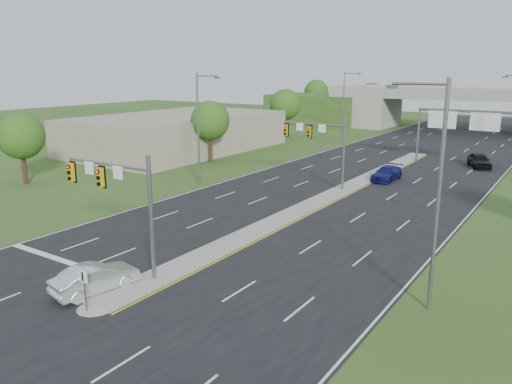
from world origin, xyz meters
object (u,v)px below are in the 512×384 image
object	(u,v)px
car_far_c	(479,160)
signal_mast_near	(120,192)
signal_mast_far	(322,140)
keep_right_sign	(84,284)
car_silver	(96,278)
sign_gantry	(466,122)
car_far_b	(387,173)
overpass	(467,113)

from	to	relation	value
car_far_c	signal_mast_near	bearing A→B (deg)	-126.71
signal_mast_far	keep_right_sign	distance (m)	29.71
signal_mast_near	car_silver	distance (m)	4.81
sign_gantry	car_far_c	world-z (taller)	sign_gantry
signal_mast_near	sign_gantry	world-z (taller)	signal_mast_near
car_far_b	car_far_c	world-z (taller)	car_far_c
car_silver	car_far_b	world-z (taller)	car_silver
car_silver	car_far_c	distance (m)	48.62
signal_mast_near	car_far_c	distance (m)	46.38
keep_right_sign	overpass	bearing A→B (deg)	90.00
signal_mast_far	car_far_c	distance (m)	23.03
signal_mast_far	car_far_b	xyz separation A→B (m)	(4.18, 7.01, -3.98)
sign_gantry	car_far_b	size ratio (longest dim) A/B	2.31
keep_right_sign	sign_gantry	xyz separation A→B (m)	(6.68, 49.45, 3.72)
keep_right_sign	overpass	xyz separation A→B (m)	(0.00, 84.53, 2.04)
overpass	car_far_c	bearing A→B (deg)	-76.21
car_silver	overpass	bearing A→B (deg)	-80.75
overpass	car_silver	size ratio (longest dim) A/B	17.53
signal_mast_far	car_silver	xyz separation A→B (m)	(0.76, -27.63, -3.95)
overpass	car_far_b	xyz separation A→B (m)	(1.92, -48.06, -2.81)
car_far_b	keep_right_sign	bearing A→B (deg)	-91.89
signal_mast_near	car_far_c	xyz separation A→B (m)	(10.89, 44.92, -3.86)
signal_mast_far	car_silver	size ratio (longest dim) A/B	1.53
signal_mast_near	car_far_b	distance (m)	32.53
car_silver	sign_gantry	bearing A→B (deg)	-89.46
overpass	sign_gantry	bearing A→B (deg)	-79.21
car_far_b	car_far_c	distance (m)	14.55
keep_right_sign	sign_gantry	distance (m)	50.04
sign_gantry	overpass	xyz separation A→B (m)	(-6.68, 35.08, -1.69)
overpass	car_far_c	size ratio (longest dim) A/B	16.20
overpass	car_silver	world-z (taller)	overpass
keep_right_sign	car_silver	world-z (taller)	keep_right_sign
signal_mast_far	overpass	xyz separation A→B (m)	(2.26, 55.07, -1.17)
signal_mast_far	overpass	size ratio (longest dim) A/B	0.09
signal_mast_near	sign_gantry	bearing A→B (deg)	78.75
signal_mast_near	car_far_b	xyz separation A→B (m)	(4.18, 32.01, -3.98)
car_far_b	car_far_c	xyz separation A→B (m)	(6.71, 12.91, 0.11)
overpass	car_far_b	size ratio (longest dim) A/B	15.96
keep_right_sign	car_silver	size ratio (longest dim) A/B	0.48
keep_right_sign	sign_gantry	size ratio (longest dim) A/B	0.19
signal_mast_far	overpass	world-z (taller)	overpass
signal_mast_far	car_silver	distance (m)	27.93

